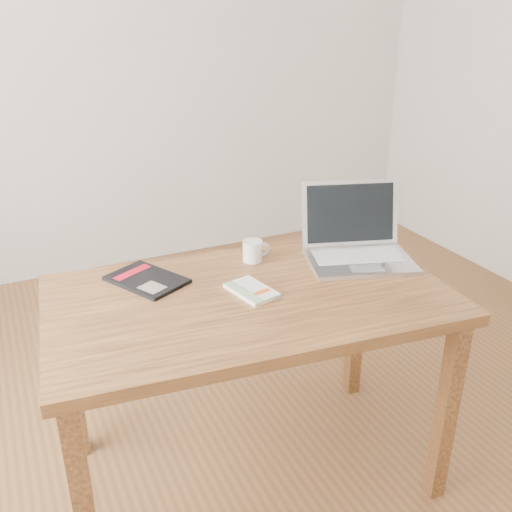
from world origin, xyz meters
name	(u,v)px	position (x,y,z in m)	size (l,w,h in m)	color
room	(264,97)	(-0.07, 0.00, 1.36)	(4.04, 4.04, 2.70)	brown
desk	(250,318)	(-0.15, -0.06, 0.66)	(1.35, 0.86, 0.75)	brown
white_guidebook	(251,291)	(-0.14, -0.06, 0.76)	(0.14, 0.19, 0.02)	silver
black_guidebook	(147,280)	(-0.42, 0.17, 0.76)	(0.27, 0.31, 0.01)	black
laptop	(356,243)	(0.33, 0.03, 0.80)	(0.45, 0.42, 0.26)	silver
coffee_mug	(253,250)	(-0.03, 0.17, 0.79)	(0.10, 0.07, 0.08)	white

